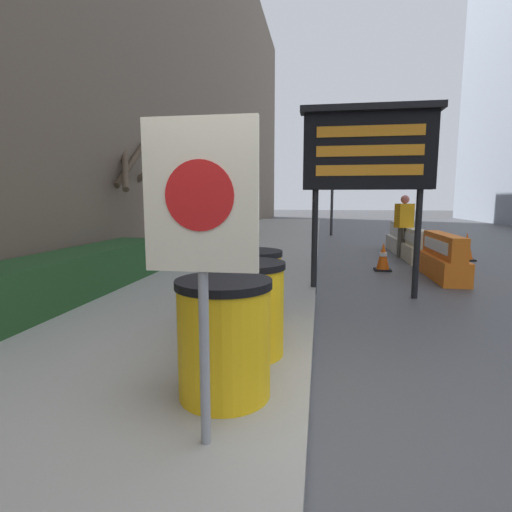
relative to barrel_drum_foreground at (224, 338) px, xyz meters
The scene contains 17 objects.
ground_plane 0.91m from the barrel_drum_foreground, 25.92° to the right, with size 120.00×120.00×0.00m, color #474749.
sidewalk_left 1.61m from the barrel_drum_foreground, 168.33° to the right, with size 4.27×56.00×0.13m.
building_left_facade 12.30m from the barrel_drum_foreground, 112.00° to the left, with size 0.40×50.40×14.80m.
hedge_strip 4.05m from the barrel_drum_foreground, 138.57° to the left, with size 0.90×4.89×0.67m.
bare_tree 6.69m from the barrel_drum_foreground, 116.85° to the left, with size 1.89×2.02×3.12m.
barrel_drum_foreground is the anchor object (origin of this frame).
barrel_drum_middle 0.84m from the barrel_drum_foreground, 88.40° to the left, with size 0.72×0.72×0.89m.
barrel_drum_back 1.67m from the barrel_drum_foreground, 92.88° to the left, with size 0.72×0.72×0.89m.
warning_sign 1.10m from the barrel_drum_foreground, 87.36° to the right, with size 0.65×0.08×1.92m.
message_board 4.53m from the barrel_drum_foreground, 70.12° to the left, with size 2.17×0.36×3.05m.
jersey_barrier_orange_near 6.58m from the barrel_drum_foreground, 61.17° to the left, with size 0.51×2.03×0.91m.
jersey_barrier_cream 8.76m from the barrel_drum_foreground, 68.77° to the left, with size 0.54×1.68×0.83m.
jersey_barrier_white 10.64m from the barrel_drum_foreground, 72.66° to the left, with size 0.60×1.84×0.90m.
traffic_cone_near 6.83m from the barrel_drum_foreground, 71.99° to the left, with size 0.36×0.36×0.65m.
traffic_cone_mid 9.56m from the barrel_drum_foreground, 61.80° to the left, with size 0.41×0.41×0.74m.
traffic_light_near_curb 15.65m from the barrel_drum_foreground, 85.62° to the left, with size 0.28×0.44×4.04m.
pedestrian_worker 9.23m from the barrel_drum_foreground, 71.25° to the left, with size 0.52×0.43×1.72m.
Camera 1 is at (0.05, -2.47, 1.60)m, focal length 28.00 mm.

